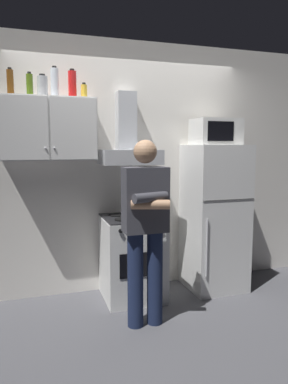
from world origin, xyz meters
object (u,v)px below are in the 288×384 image
Objects in this scene: stove_oven at (132,257)px; bottle_vodka_clear at (55,83)px; microwave at (216,132)px; bottle_canister_steel at (42,86)px; bottle_beer_brown at (10,83)px; refrigerator at (214,217)px; person_standing at (145,226)px; bottle_soda_red at (72,84)px; bottle_olive_oil at (30,85)px; bottle_spice_jar at (84,91)px; range_hood at (128,145)px; upper_cabinet at (48,129)px.

bottle_vodka_clear is (-0.73, 0.11, 1.75)m from stove_oven.
bottle_canister_steel is at bearing 176.59° from microwave.
bottle_canister_steel is at bearing 171.51° from stove_oven.
refrigerator is at bearing -4.50° from bottle_beer_brown.
bottle_canister_steel reaches higher than refrigerator.
microwave is at bearing 32.00° from person_standing.
bottle_olive_oil is at bearing -177.46° from bottle_soda_red.
bottle_spice_jar is at bearing -13.56° from bottle_soda_red.
range_hood is 1.01m from person_standing.
upper_cabinet is at bearing -179.91° from range_hood.
bottle_beer_brown is (-1.13, 0.16, 1.74)m from stove_oven.
microwave is 1.58m from bottle_soda_red.
bottle_canister_steel is (-0.84, 0.13, 1.72)m from stove_oven.
bottle_vodka_clear reaches higher than upper_cabinet.
bottle_canister_steel reaches higher than stove_oven.
upper_cabinet is at bearing -176.55° from bottle_soda_red.
microwave is 2.14× the size of bottle_olive_oil.
person_standing is 7.32× the size of bottle_olive_oil.
person_standing is at bearing -93.91° from range_hood.
bottle_soda_red is (0.17, 0.03, -0.00)m from bottle_vodka_clear.
refrigerator is 2.18m from bottle_vodka_clear.
bottle_vodka_clear reaches higher than microwave.
range_hood is at bearing 90.00° from stove_oven.
range_hood reaches higher than microwave.
microwave is 1.84m from bottle_canister_steel.
upper_cabinet is 0.50m from bottle_soda_red.
bottle_olive_oil is (-0.40, -0.02, -0.03)m from bottle_soda_red.
upper_cabinet is at bearing 168.36° from bottle_vodka_clear.
bottle_soda_red is at bearing 178.64° from range_hood.
person_standing is 5.89× the size of bottle_soda_red.
bottle_vodka_clear is at bearing 133.42° from person_standing.
bottle_canister_steel is (0.29, -0.04, -0.02)m from bottle_beer_brown.
bottle_beer_brown is at bearing 172.35° from bottle_vodka_clear.
bottle_vodka_clear is (0.40, -0.05, 0.01)m from bottle_beer_brown.
microwave is (1.75, -0.11, -0.01)m from upper_cabinet.
refrigerator is at bearing 31.23° from person_standing.
bottle_olive_oil is (-1.91, 0.12, 1.36)m from refrigerator.
person_standing is 6.30× the size of bottle_beer_brown.
bottle_spice_jar is at bearing -178.37° from range_hood.
bottle_vodka_clear is (-0.28, -0.00, 0.07)m from bottle_spice_jar.
bottle_spice_jar is 0.71× the size of bottle_canister_steel.
person_standing is at bearing -148.00° from microwave.
upper_cabinet is 3.13× the size of bottle_vodka_clear.
bottle_soda_red is at bearing 124.34° from person_standing.
bottle_spice_jar is at bearing 0.70° from bottle_vodka_clear.
bottle_spice_jar reaches higher than stove_oven.
range_hood reaches higher than refrigerator.
stove_oven is 1.62m from microwave.
bottle_olive_oil is (-0.12, -0.00, 0.01)m from bottle_canister_steel.
bottle_vodka_clear is (0.07, -0.01, 0.44)m from upper_cabinet.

